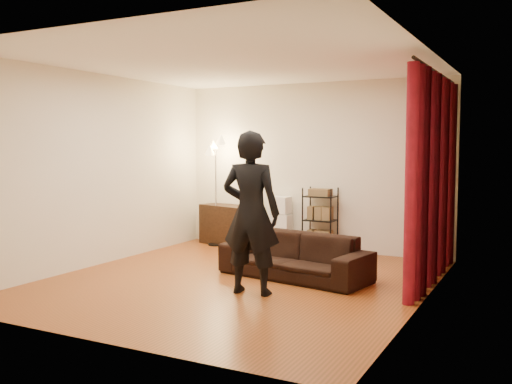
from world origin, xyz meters
The scene contains 14 objects.
floor centered at (0.00, 0.00, 0.00)m, with size 5.00×5.00×0.00m, color brown.
ceiling centered at (0.00, 0.00, 2.70)m, with size 5.00×5.00×0.00m, color white.
wall_back centered at (0.00, 2.50, 1.35)m, with size 5.00×5.00×0.00m, color beige.
wall_front centered at (0.00, -2.50, 1.35)m, with size 5.00×5.00×0.00m, color beige.
wall_left centered at (-2.25, 0.00, 1.35)m, with size 5.00×5.00×0.00m, color beige.
wall_right centered at (2.25, 0.00, 1.35)m, with size 5.00×5.00×0.00m, color beige.
curtain_rod centered at (2.15, 1.12, 2.58)m, with size 0.04×0.04×2.65m, color black.
curtain centered at (2.13, 1.12, 1.28)m, with size 0.22×2.65×2.55m, color maroon, non-canonical shape.
sofa centered at (0.56, 0.48, 0.28)m, with size 1.94×0.76×0.57m, color black.
person centered at (0.42, -0.46, 0.93)m, with size 0.68×0.45×1.86m, color black.
media_cabinet centered at (-1.37, 2.23, 0.34)m, with size 1.16×0.43×0.68m, color black.
storage_boxes centered at (-0.50, 2.31, 0.43)m, with size 0.35×0.28×0.86m, color white, non-canonical shape.
wire_shelf centered at (0.22, 2.28, 0.52)m, with size 0.47×0.33×1.03m, color black, non-canonical shape.
floor_lamp centered at (-1.59, 2.10, 0.90)m, with size 0.32×0.32×1.80m, color silver, non-canonical shape.
Camera 1 is at (3.41, -6.13, 1.68)m, focal length 40.00 mm.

